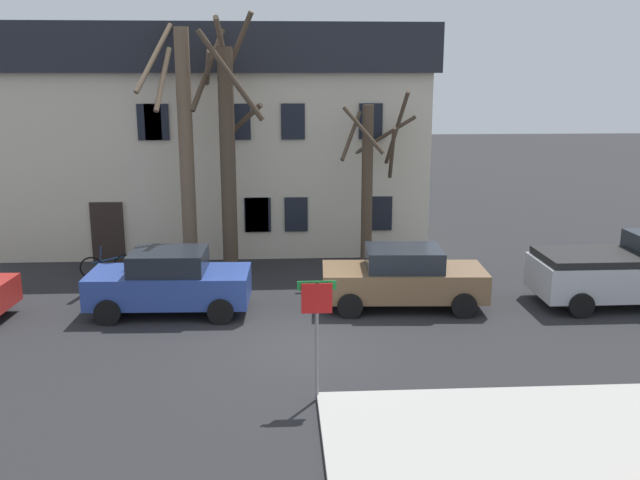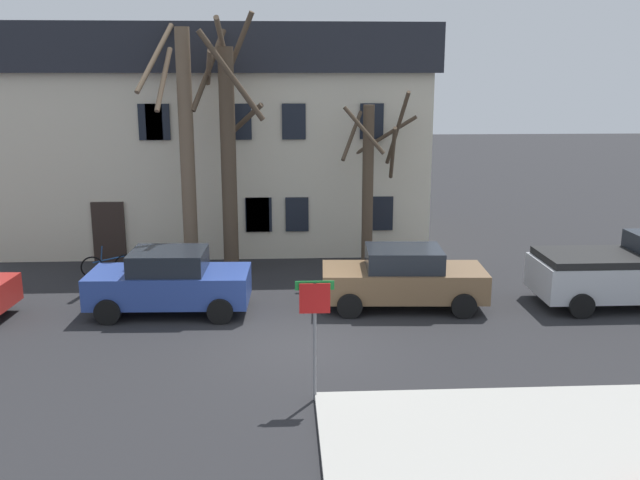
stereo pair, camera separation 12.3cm
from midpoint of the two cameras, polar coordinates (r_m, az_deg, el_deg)
The scene contains 10 objects.
ground_plane at distance 16.98m, azimuth -1.50°, elevation -8.61°, with size 120.00×120.00×0.00m, color #262628.
building_main at distance 28.27m, azimuth -8.17°, elevation 8.61°, with size 15.53×8.81×8.04m.
tree_bare_near at distance 22.59m, azimuth -11.00°, elevation 7.82°, with size 2.83×2.78×8.01m.
tree_bare_mid at distance 22.52m, azimuth -7.68°, elevation 7.24°, with size 2.38×2.41×8.26m.
tree_bare_far at distance 23.01m, azimuth 3.91°, elevation 5.10°, with size 2.65×2.67×5.87m.
car_blue_sedan at distance 19.42m, azimuth -12.34°, elevation -3.35°, with size 4.36×2.20×1.75m.
car_brown_sedan at distance 19.57m, azimuth 6.63°, elevation -3.06°, with size 4.57×2.25×1.70m.
pickup_truck_silver at distance 21.52m, azimuth 23.93°, elevation -2.31°, with size 5.32×2.31×2.00m.
street_sign_pole at distance 13.67m, azimuth -0.52°, elevation -6.32°, with size 0.76×0.07×2.48m.
bicycle_leaning at distance 23.44m, azimuth -17.04°, elevation -2.04°, with size 1.71×0.45×1.03m.
Camera 1 is at (-0.57, -15.74, 6.35)m, focal length 39.24 mm.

